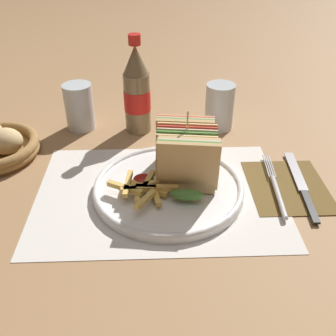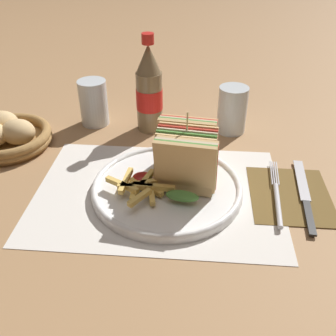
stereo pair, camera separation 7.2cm
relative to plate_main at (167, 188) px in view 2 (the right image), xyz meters
name	(u,v)px [view 2 (the right image)]	position (x,y,z in m)	size (l,w,h in m)	color
ground_plane	(173,196)	(0.01, -0.01, -0.01)	(4.00, 4.00, 0.00)	#9E754C
placemat	(158,193)	(-0.02, 0.00, -0.01)	(0.45, 0.32, 0.00)	silver
plate_main	(167,188)	(0.00, 0.00, 0.00)	(0.28, 0.28, 0.02)	white
club_sandwich	(186,156)	(0.03, 0.02, 0.06)	(0.11, 0.16, 0.14)	tan
fries_pile	(140,187)	(-0.05, -0.03, 0.02)	(0.13, 0.11, 0.02)	#E0B756
ketchup_blob	(143,177)	(-0.05, 0.01, 0.02)	(0.04, 0.03, 0.01)	maroon
napkin	(290,195)	(0.22, 0.01, -0.01)	(0.14, 0.17, 0.00)	brown
fork	(277,198)	(0.20, -0.01, 0.00)	(0.03, 0.20, 0.01)	silver
knife	(305,195)	(0.25, 0.01, 0.00)	(0.03, 0.22, 0.00)	black
coke_bottle_near	(149,91)	(-0.06, 0.24, 0.08)	(0.06, 0.06, 0.22)	#7A6647
glass_near	(232,110)	(0.13, 0.25, 0.04)	(0.07, 0.07, 0.11)	silver
glass_far	(94,105)	(-0.20, 0.26, 0.04)	(0.07, 0.07, 0.11)	silver
bread_basket	(6,136)	(-0.36, 0.14, 0.01)	(0.19, 0.19, 0.07)	olive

